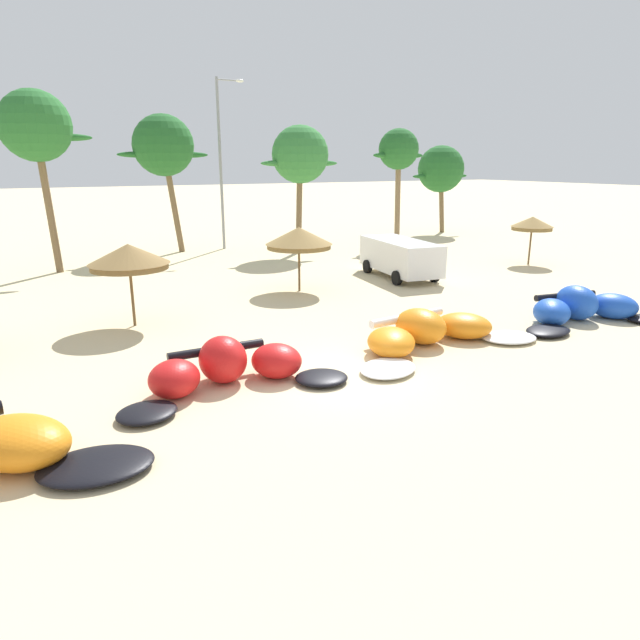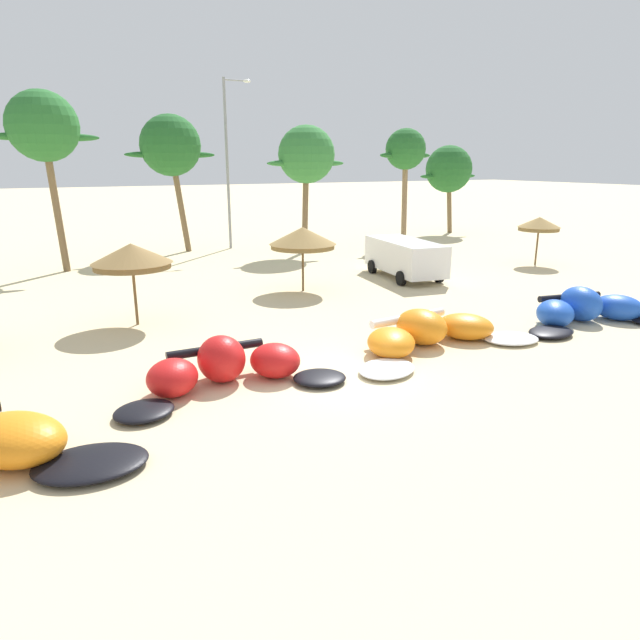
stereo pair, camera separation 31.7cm
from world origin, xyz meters
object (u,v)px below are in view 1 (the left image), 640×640
at_px(palm_left, 35,128).
at_px(palm_left_of_gap, 163,146).
at_px(palm_right_of_gap, 441,170).
at_px(lamppost_west_center, 222,157).
at_px(beach_umbrella_near_palms, 299,238).
at_px(parked_van, 399,255).
at_px(palm_center_left, 300,155).
at_px(kite_left, 227,369).
at_px(beach_umbrella_middle, 129,257).
at_px(palm_center_right, 399,151).
at_px(kite_center, 583,308).
at_px(beach_umbrella_outermost, 532,223).
at_px(kite_left_of_center, 429,333).

xyz_separation_m(palm_left, palm_left_of_gap, (7.06, 3.89, -0.70)).
distance_m(palm_left, palm_right_of_gap, 29.20).
bearing_deg(lamppost_west_center, beach_umbrella_near_palms, -95.71).
xyz_separation_m(parked_van, palm_center_left, (-0.74, 9.49, 4.85)).
distance_m(kite_left, palm_left, 20.35).
relative_size(beach_umbrella_middle, palm_center_right, 0.37).
height_order(palm_left, palm_right_of_gap, palm_left).
relative_size(kite_left, parked_van, 1.15).
bearing_deg(kite_center, palm_left, 129.98).
bearing_deg(palm_left_of_gap, beach_umbrella_outermost, -39.62).
xyz_separation_m(palm_left_of_gap, lamppost_west_center, (3.69, -0.01, -0.60)).
bearing_deg(lamppost_west_center, beach_umbrella_outermost, -46.71).
bearing_deg(kite_left, kite_center, -1.12).
relative_size(beach_umbrella_near_palms, lamppost_west_center, 0.28).
xyz_separation_m(parked_van, palm_center_right, (6.61, 9.46, 5.16)).
bearing_deg(palm_center_left, beach_umbrella_outermost, -46.83).
height_order(kite_left_of_center, beach_umbrella_near_palms, beach_umbrella_near_palms).
distance_m(parked_van, palm_left_of_gap, 16.50).
relative_size(palm_left, palm_center_left, 1.16).
bearing_deg(parked_van, kite_left, -142.16).
xyz_separation_m(palm_center_left, palm_right_of_gap, (14.42, 3.97, -0.96)).
distance_m(palm_left, palm_left_of_gap, 8.10).
bearing_deg(palm_right_of_gap, beach_umbrella_outermost, -109.86).
bearing_deg(beach_umbrella_middle, beach_umbrella_outermost, 5.73).
bearing_deg(beach_umbrella_outermost, beach_umbrella_near_palms, 179.98).
bearing_deg(palm_left_of_gap, palm_right_of_gap, 0.31).
relative_size(kite_center, beach_umbrella_near_palms, 2.19).
relative_size(parked_van, lamppost_west_center, 0.51).
bearing_deg(beach_umbrella_middle, kite_left, -81.36).
bearing_deg(palm_left, palm_center_left, 0.18).
bearing_deg(kite_left, beach_umbrella_near_palms, 54.24).
height_order(palm_center_right, palm_right_of_gap, palm_center_right).
height_order(palm_left, palm_left_of_gap, palm_left).
xyz_separation_m(kite_left, beach_umbrella_outermost, (20.95, 9.05, 1.81)).
bearing_deg(palm_center_right, palm_left_of_gap, 165.23).
distance_m(beach_umbrella_outermost, palm_right_of_gap, 15.09).
bearing_deg(kite_left, lamppost_west_center, 70.95).
xyz_separation_m(beach_umbrella_middle, parked_van, (13.35, 2.72, -1.36)).
xyz_separation_m(parked_van, palm_right_of_gap, (13.68, 13.46, 3.89)).
distance_m(beach_umbrella_near_palms, palm_left, 14.48).
relative_size(kite_center, palm_right_of_gap, 0.94).
bearing_deg(lamppost_west_center, palm_center_right, -19.35).
bearing_deg(lamppost_west_center, palm_left, -160.12).
bearing_deg(beach_umbrella_outermost, lamppost_west_center, 133.29).
bearing_deg(palm_left_of_gap, beach_umbrella_middle, -108.14).
height_order(beach_umbrella_outermost, palm_center_right, palm_center_right).
relative_size(beach_umbrella_near_palms, palm_left, 0.33).
relative_size(kite_left_of_center, parked_van, 1.34).
bearing_deg(palm_center_left, beach_umbrella_near_palms, -116.79).
xyz_separation_m(kite_left_of_center, palm_center_right, (12.30, 18.88, 5.83)).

